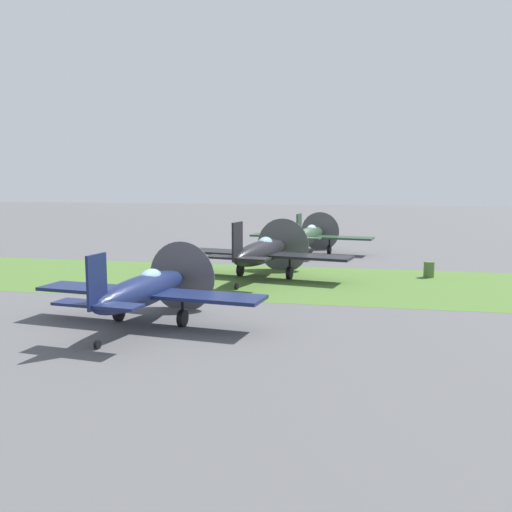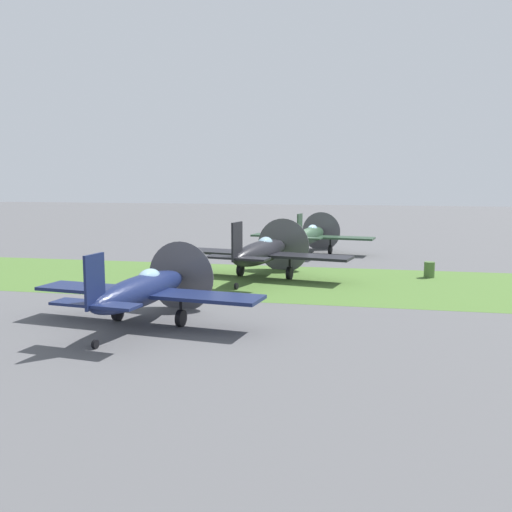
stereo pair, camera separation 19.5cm
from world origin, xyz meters
The scene contains 7 objects.
ground_plane centered at (0.00, 0.00, 0.00)m, with size 160.00×160.00×0.00m, color #515154.
grass_verge centered at (0.00, -10.77, 0.00)m, with size 120.00×11.00×0.01m, color #476B2D.
airplane_lead centered at (0.88, 1.27, 1.39)m, with size 9.40×7.47×3.33m.
airplane_wingman centered at (-0.59, -10.05, 1.50)m, with size 10.16×8.10×3.59m.
airplane_trail centered at (-3.00, -21.23, 1.39)m, with size 9.37×7.44×3.32m.
ground_crew_chief centered at (-1.81, 7.90, 0.91)m, with size 0.62×0.38×1.73m.
fuel_drum centered at (8.68, -7.72, 0.45)m, with size 0.60×0.60×0.90m, color #476633.
Camera 2 is at (5.67, -41.60, 5.66)m, focal length 40.55 mm.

